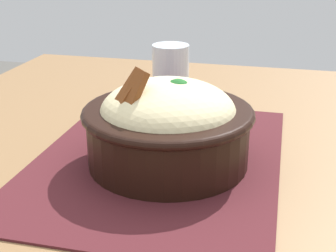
% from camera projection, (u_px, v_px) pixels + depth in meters
% --- Properties ---
extents(table, '(1.01, 0.86, 0.73)m').
position_uv_depth(table, '(161.00, 210.00, 0.67)').
color(table, olive).
rests_on(table, ground_plane).
extents(placemat, '(0.42, 0.31, 0.00)m').
position_uv_depth(placemat, '(158.00, 158.00, 0.63)').
color(placemat, '#47191E').
rests_on(placemat, table).
extents(bowl, '(0.21, 0.21, 0.13)m').
position_uv_depth(bowl, '(168.00, 124.00, 0.59)').
color(bowl, black).
rests_on(bowl, placemat).
extents(fork, '(0.02, 0.14, 0.00)m').
position_uv_depth(fork, '(167.00, 132.00, 0.70)').
color(fork, '#B4B4B4').
rests_on(fork, placemat).
extents(drinking_glass, '(0.07, 0.07, 0.10)m').
position_uv_depth(drinking_glass, '(171.00, 75.00, 0.85)').
color(drinking_glass, silver).
rests_on(drinking_glass, table).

